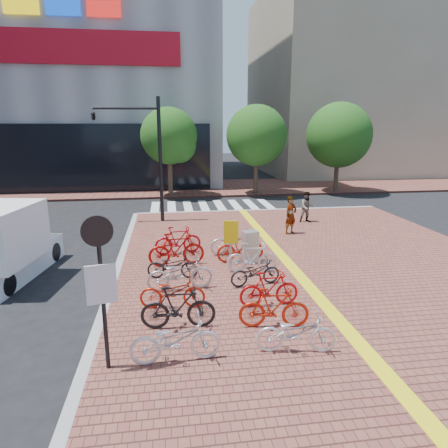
{
  "coord_description": "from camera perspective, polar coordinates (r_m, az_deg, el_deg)",
  "views": [
    {
      "loc": [
        -2.17,
        -10.12,
        4.98
      ],
      "look_at": [
        -0.12,
        4.37,
        1.3
      ],
      "focal_mm": 32.0,
      "sensor_mm": 36.0,
      "label": 1
    }
  ],
  "objects": [
    {
      "name": "department_store",
      "position": [
        45.19,
        -28.32,
        24.05
      ],
      "size": [
        36.0,
        24.27,
        28.0
      ],
      "color": "gray",
      "rests_on": "ground"
    },
    {
      "name": "bike_10",
      "position": [
        12.34,
        4.5,
        -6.86
      ],
      "size": [
        1.68,
        0.83,
        0.84
      ],
      "primitive_type": "imported",
      "rotation": [
        0.0,
        0.0,
        1.75
      ],
      "color": "black",
      "rests_on": "sidewalk"
    },
    {
      "name": "utility_box",
      "position": [
        14.24,
        3.76,
        -3.28
      ],
      "size": [
        0.59,
        0.47,
        1.16
      ],
      "primitive_type": "cube",
      "rotation": [
        0.0,
        0.0,
        0.18
      ],
      "color": "#B2B2B7",
      "rests_on": "sidewalk"
    },
    {
      "name": "tactile_strip",
      "position": [
        8.18,
        27.12,
        -23.81
      ],
      "size": [
        0.4,
        34.0,
        0.01
      ],
      "primitive_type": "cube",
      "color": "yellow",
      "rests_on": "sidewalk"
    },
    {
      "name": "kerb_north",
      "position": [
        23.24,
        5.0,
        1.88
      ],
      "size": [
        14.0,
        0.25,
        0.15
      ],
      "primitive_type": "cube",
      "color": "gray",
      "rests_on": "ground"
    },
    {
      "name": "bike_0",
      "position": [
        8.64,
        -6.95,
        -16.1
      ],
      "size": [
        1.93,
        0.77,
        0.99
      ],
      "primitive_type": "imported",
      "rotation": [
        0.0,
        0.0,
        1.63
      ],
      "color": "silver",
      "rests_on": "sidewalk"
    },
    {
      "name": "crosswalk",
      "position": [
        24.77,
        -1.7,
        2.53
      ],
      "size": [
        7.5,
        4.0,
        0.01
      ],
      "color": "silver",
      "rests_on": "ground"
    },
    {
      "name": "box_truck",
      "position": [
        14.97,
        -28.95,
        -2.33
      ],
      "size": [
        2.63,
        4.66,
        2.55
      ],
      "color": "white",
      "rests_on": "ground"
    },
    {
      "name": "bike_13",
      "position": [
        15.19,
        1.55,
        -2.42
      ],
      "size": [
        2.0,
        0.95,
        1.01
      ],
      "primitive_type": "imported",
      "rotation": [
        0.0,
        0.0,
        1.72
      ],
      "color": "silver",
      "rests_on": "sidewalk"
    },
    {
      "name": "bike_3",
      "position": [
        12.01,
        -6.33,
        -7.03
      ],
      "size": [
        2.01,
        0.85,
        1.03
      ],
      "primitive_type": "imported",
      "rotation": [
        0.0,
        0.0,
        1.66
      ],
      "color": "#B7B7BC",
      "rests_on": "sidewalk"
    },
    {
      "name": "bike_9",
      "position": [
        11.0,
        6.47,
        -9.18
      ],
      "size": [
        1.67,
        0.54,
        0.99
      ],
      "primitive_type": "imported",
      "rotation": [
        0.0,
        0.0,
        1.62
      ],
      "color": "red",
      "rests_on": "sidewalk"
    },
    {
      "name": "bike_4",
      "position": [
        12.94,
        -7.37,
        -5.89
      ],
      "size": [
        1.68,
        0.76,
        0.85
      ],
      "primitive_type": "imported",
      "rotation": [
        0.0,
        0.0,
        1.45
      ],
      "color": "black",
      "rests_on": "sidewalk"
    },
    {
      "name": "bike_1",
      "position": [
        9.86,
        -6.57,
        -11.74
      ],
      "size": [
        1.84,
        0.6,
        1.09
      ],
      "primitive_type": "imported",
      "rotation": [
        0.0,
        0.0,
        1.52
      ],
      "color": "black",
      "rests_on": "sidewalk"
    },
    {
      "name": "pedestrian_a",
      "position": [
        18.15,
        9.51,
        1.27
      ],
      "size": [
        0.74,
        0.65,
        1.71
      ],
      "primitive_type": "imported",
      "rotation": [
        0.0,
        0.0,
        0.46
      ],
      "color": "gray",
      "rests_on": "sidewalk"
    },
    {
      "name": "street_trees",
      "position": [
        28.51,
        6.76,
        12.25
      ],
      "size": [
        16.2,
        4.6,
        6.35
      ],
      "color": "#38281E",
      "rests_on": "far_sidewalk"
    },
    {
      "name": "far_sidewalk",
      "position": [
        31.58,
        -4.02,
        5.15
      ],
      "size": [
        70.0,
        8.0,
        0.15
      ],
      "primitive_type": "cube",
      "color": "brown",
      "rests_on": "ground"
    },
    {
      "name": "traffic_light_pole",
      "position": [
        20.3,
        -13.28,
        12.03
      ],
      "size": [
        3.28,
        1.27,
        6.11
      ],
      "color": "black",
      "rests_on": "sidewalk"
    },
    {
      "name": "yellow_sign",
      "position": [
        13.09,
        0.96,
        -1.84
      ],
      "size": [
        0.48,
        0.15,
        1.78
      ],
      "color": "#B7B7BC",
      "rests_on": "sidewalk"
    },
    {
      "name": "pedestrian_b",
      "position": [
        20.5,
        11.8,
        2.4
      ],
      "size": [
        0.75,
        0.59,
        1.54
      ],
      "primitive_type": "imported",
      "rotation": [
        0.0,
        0.0,
        -0.0
      ],
      "color": "#4C5160",
      "rests_on": "sidewalk"
    },
    {
      "name": "bike_11",
      "position": [
        13.34,
        4.06,
        -4.79
      ],
      "size": [
        1.75,
        0.64,
        1.03
      ],
      "primitive_type": "imported",
      "rotation": [
        0.0,
        0.0,
        1.48
      ],
      "color": "white",
      "rests_on": "sidewalk"
    },
    {
      "name": "building_beige",
      "position": [
        46.87,
        18.45,
        18.36
      ],
      "size": [
        20.0,
        18.0,
        18.0
      ],
      "primitive_type": "cube",
      "color": "gray",
      "rests_on": "ground"
    },
    {
      "name": "notice_sign",
      "position": [
        8.03,
        -17.19,
        -7.05
      ],
      "size": [
        0.59,
        0.19,
        3.2
      ],
      "color": "black",
      "rests_on": "sidewalk"
    },
    {
      "name": "bike_7",
      "position": [
        9.06,
        10.29,
        -14.99
      ],
      "size": [
        1.82,
        0.86,
        0.92
      ],
      "primitive_type": "imported",
      "rotation": [
        0.0,
        0.0,
        1.42
      ],
      "color": "silver",
      "rests_on": "sidewalk"
    },
    {
      "name": "bike_6",
      "position": [
        15.28,
        -6.6,
        -2.29
      ],
      "size": [
        1.86,
        0.85,
        1.08
      ],
      "primitive_type": "imported",
      "rotation": [
        0.0,
        0.0,
        1.77
      ],
      "color": "red",
      "rests_on": "sidewalk"
    },
    {
      "name": "ground",
      "position": [
        11.48,
        3.72,
        -11.61
      ],
      "size": [
        120.0,
        120.0,
        0.0
      ],
      "primitive_type": "plane",
      "color": "black",
      "rests_on": "ground"
    },
    {
      "name": "bike_2",
      "position": [
        10.93,
        -7.37,
        -9.58
      ],
      "size": [
        1.8,
        0.76,
        0.92
      ],
      "primitive_type": "imported",
      "rotation": [
        0.0,
        0.0,
        1.49
      ],
      "color": "red",
      "rests_on": "sidewalk"
    },
    {
      "name": "bike_8",
      "position": [
        9.92,
        7.15,
        -11.78
      ],
      "size": [
        1.76,
        0.7,
        1.03
      ],
      "primitive_type": "imported",
      "rotation": [
        0.0,
        0.0,
        1.44
      ],
      "color": "#B7220D",
      "rests_on": "sidewalk"
    },
    {
      "name": "bike_12",
      "position": [
        14.34,
        2.38,
        -3.37
      ],
      "size": [
        1.79,
        0.69,
        1.05
      ],
      "primitive_type": "imported",
      "rotation": [
        0.0,
        0.0,
        1.68
      ],
      "color": "#AD1E0C",
      "rests_on": "sidewalk"
    },
    {
      "name": "bike_5",
      "position": [
        14.03,
        -6.81,
        -3.59
      ],
      "size": [
        2.0,
        0.74,
        1.18
      ],
      "primitive_type": "imported",
      "rotation": [
        0.0,
        0.0,
        1.67
      ],
      "color": "#A0120B",
      "rests_on": "sidewalk"
    }
  ]
}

